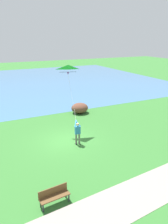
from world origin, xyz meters
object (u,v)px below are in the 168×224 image
object	(u,v)px
person_kite_flyer	(78,131)
park_bench_near_walkway	(54,195)
flying_kite	(68,71)
lakeside_shrub	(80,108)

from	to	relation	value
person_kite_flyer	park_bench_near_walkway	size ratio (longest dim) A/B	1.19
flying_kite	person_kite_flyer	bearing A→B (deg)	-7.01
park_bench_near_walkway	flying_kite	bearing A→B (deg)	152.52
park_bench_near_walkway	lakeside_shrub	world-z (taller)	lakeside_shrub
person_kite_flyer	flying_kite	bearing A→B (deg)	172.99
flying_kite	park_bench_near_walkway	size ratio (longest dim) A/B	2.47
park_bench_near_walkway	lakeside_shrub	bearing A→B (deg)	149.86
flying_kite	park_bench_near_walkway	distance (m)	9.73
flying_kite	lakeside_shrub	xyz separation A→B (m)	(-4.26, 2.93, -4.70)
park_bench_near_walkway	lakeside_shrub	distance (m)	13.65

